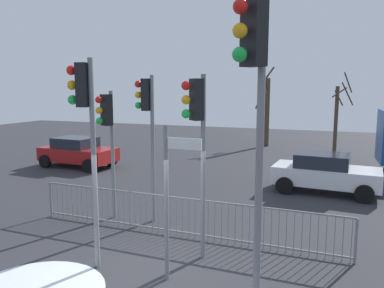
{
  "coord_description": "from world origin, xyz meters",
  "views": [
    {
      "loc": [
        3.72,
        -6.72,
        3.89
      ],
      "look_at": [
        -0.25,
        3.72,
        2.24
      ],
      "focal_mm": 35.56,
      "sensor_mm": 36.0,
      "label": 1
    }
  ],
  "objects": [
    {
      "name": "direction_sign_post",
      "position": [
        0.7,
        -0.06,
        1.78
      ],
      "size": [
        0.79,
        0.09,
        3.18
      ],
      "rotation": [
        0.0,
        0.0,
        -0.01
      ],
      "color": "slate",
      "rests_on": "ground"
    },
    {
      "name": "ground_plane",
      "position": [
        0.0,
        0.0,
        0.0
      ],
      "size": [
        60.0,
        60.0,
        0.0
      ],
      "primitive_type": "plane",
      "color": "#2D2D33"
    },
    {
      "name": "traffic_light_foreground_left",
      "position": [
        2.66,
        -1.54,
        3.77
      ],
      "size": [
        0.43,
        0.5,
        5.17
      ],
      "rotation": [
        0.0,
        0.0,
        2.55
      ],
      "color": "slate",
      "rests_on": "ground"
    },
    {
      "name": "traffic_light_mid_right",
      "position": [
        -1.31,
        2.94,
        3.12
      ],
      "size": [
        0.57,
        0.34,
        4.25
      ],
      "rotation": [
        0.0,
        0.0,
        1.65
      ],
      "color": "slate",
      "rests_on": "ground"
    },
    {
      "name": "traffic_light_rear_right",
      "position": [
        -1.14,
        -0.14,
        3.3
      ],
      "size": [
        0.56,
        0.36,
        4.5
      ],
      "rotation": [
        0.0,
        0.0,
        1.79
      ],
      "color": "slate",
      "rests_on": "ground"
    },
    {
      "name": "bare_tree_right",
      "position": [
        3.77,
        17.79,
        2.25
      ],
      "size": [
        1.26,
        1.5,
        4.81
      ],
      "color": "#473828",
      "rests_on": "ground"
    },
    {
      "name": "pedestrian_guard_railing",
      "position": [
        -0.0,
        2.14,
        0.55
      ],
      "size": [
        8.62,
        0.22,
        1.07
      ],
      "rotation": [
        0.0,
        0.0,
        -0.02
      ],
      "color": "slate",
      "rests_on": "ground"
    },
    {
      "name": "car_red_trailing",
      "position": [
        -8.21,
        8.64,
        0.77
      ],
      "size": [
        3.9,
        2.14,
        1.47
      ],
      "rotation": [
        0.0,
        0.0,
        -0.07
      ],
      "color": "maroon",
      "rests_on": "ground"
    },
    {
      "name": "traffic_light_foreground_right",
      "position": [
        -2.48,
        2.68,
        2.79
      ],
      "size": [
        0.39,
        0.54,
        3.81
      ],
      "rotation": [
        0.0,
        0.0,
        2.74
      ],
      "color": "slate",
      "rests_on": "ground"
    },
    {
      "name": "bare_tree_left",
      "position": [
        -0.68,
        18.84,
        2.55
      ],
      "size": [
        1.14,
        1.38,
        5.32
      ],
      "color": "#473828",
      "rests_on": "ground"
    },
    {
      "name": "traffic_light_rear_left",
      "position": [
        0.88,
        1.07,
        3.07
      ],
      "size": [
        0.47,
        0.47,
        4.19
      ],
      "rotation": [
        0.0,
        0.0,
        2.36
      ],
      "color": "slate",
      "rests_on": "ground"
    },
    {
      "name": "car_white_far",
      "position": [
        3.44,
        8.04,
        0.77
      ],
      "size": [
        3.92,
        2.17,
        1.47
      ],
      "rotation": [
        0.0,
        0.0,
        -0.08
      ],
      "color": "silver",
      "rests_on": "ground"
    }
  ]
}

